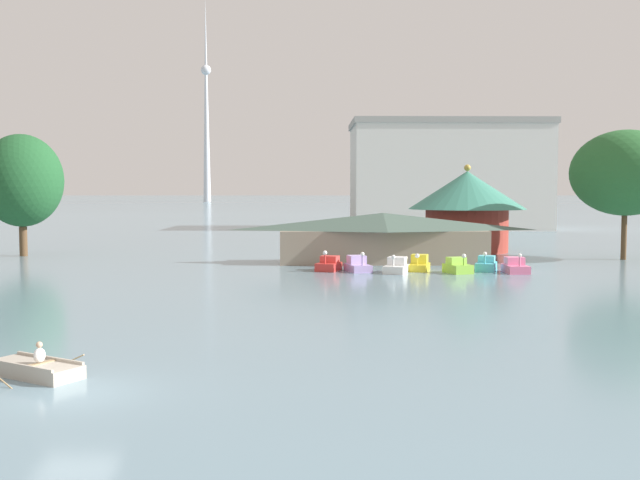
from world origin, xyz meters
name	(u,v)px	position (x,y,z in m)	size (l,w,h in m)	color
ground_plane	(75,394)	(0.00, 0.00, 0.00)	(2000.00, 2000.00, 0.00)	slate
rowboat_with_rower	(35,369)	(-2.08, 2.28, 0.26)	(3.76, 3.28, 1.33)	#ADA393
pedal_boat_red	(329,265)	(9.03, 35.92, 0.48)	(2.28, 2.71, 1.69)	red
pedal_boat_lavender	(358,265)	(11.30, 35.40, 0.49)	(2.17, 3.05, 1.64)	#B299D8
pedal_boat_white	(397,267)	(14.28, 34.33, 0.48)	(2.39, 3.06, 1.50)	white
pedal_boat_yellow	(419,264)	(16.26, 35.80, 0.50)	(2.15, 2.88, 1.47)	yellow
pedal_boat_lime	(458,267)	(18.99, 34.03, 0.50)	(2.18, 2.59, 1.58)	#8CCC3F
pedal_boat_cyan	(486,265)	(21.61, 35.61, 0.48)	(2.29, 3.01, 1.61)	#4CB7CC
pedal_boat_pink	(515,267)	(23.54, 34.18, 0.48)	(1.66, 2.65, 1.60)	pink
boathouse	(383,237)	(14.01, 42.30, 2.33)	(19.51, 5.76, 4.44)	gray
green_roof_pavilion	(467,204)	(24.04, 54.29, 4.95)	(12.23, 12.23, 9.13)	#993328
shoreline_tree_tall_left	(22,181)	(-20.48, 49.64, 7.36)	(7.87, 7.87, 11.88)	brown
shoreline_tree_right	(626,173)	(36.68, 44.96, 8.03)	(9.98, 9.98, 11.99)	brown
background_building_block	(447,175)	(30.80, 101.42, 9.01)	(32.27, 17.36, 17.98)	silver
distant_broadcast_tower	(206,97)	(-51.20, 410.50, 60.50)	(5.78, 5.78, 153.15)	silver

